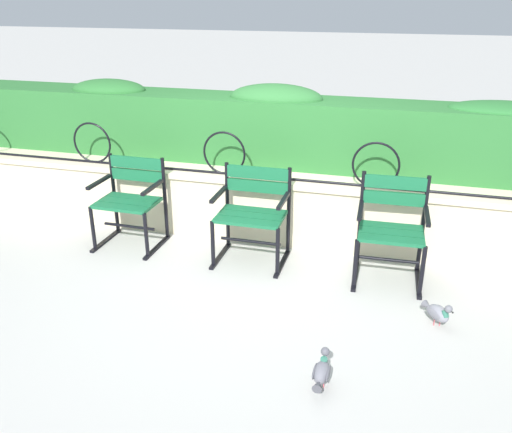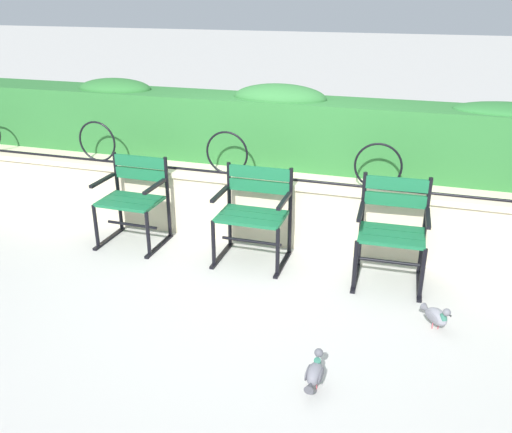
{
  "view_description": "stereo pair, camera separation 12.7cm",
  "coord_description": "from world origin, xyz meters",
  "px_view_note": "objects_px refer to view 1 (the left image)",
  "views": [
    {
      "loc": [
        1.09,
        -3.77,
        2.27
      ],
      "look_at": [
        0.0,
        0.15,
        0.55
      ],
      "focal_mm": 37.53,
      "sensor_mm": 36.0,
      "label": 1
    },
    {
      "loc": [
        1.21,
        -3.74,
        2.27
      ],
      "look_at": [
        0.0,
        0.15,
        0.55
      ],
      "focal_mm": 37.53,
      "sensor_mm": 36.0,
      "label": 2
    }
  ],
  "objects_px": {
    "park_chair_left": "(131,198)",
    "park_chair_right": "(391,227)",
    "pigeon_near_chairs": "(322,372)",
    "park_chair_centre": "(253,211)",
    "pigeon_far_side": "(438,312)"
  },
  "relations": [
    {
      "from": "park_chair_left",
      "to": "park_chair_right",
      "type": "bearing_deg",
      "value": -1.07
    },
    {
      "from": "park_chair_left",
      "to": "park_chair_centre",
      "type": "distance_m",
      "value": 1.21
    },
    {
      "from": "park_chair_centre",
      "to": "park_chair_left",
      "type": "bearing_deg",
      "value": 179.57
    },
    {
      "from": "park_chair_left",
      "to": "park_chair_right",
      "type": "height_order",
      "value": "park_chair_right"
    },
    {
      "from": "park_chair_centre",
      "to": "park_chair_right",
      "type": "relative_size",
      "value": 0.96
    },
    {
      "from": "park_chair_left",
      "to": "park_chair_centre",
      "type": "bearing_deg",
      "value": -0.43
    },
    {
      "from": "park_chair_right",
      "to": "pigeon_far_side",
      "type": "xyz_separation_m",
      "value": [
        0.39,
        -0.66,
        -0.35
      ]
    },
    {
      "from": "park_chair_centre",
      "to": "park_chair_right",
      "type": "xyz_separation_m",
      "value": [
        1.21,
        -0.04,
        0.0
      ]
    },
    {
      "from": "park_chair_right",
      "to": "pigeon_near_chairs",
      "type": "xyz_separation_m",
      "value": [
        -0.32,
        -1.54,
        -0.35
      ]
    },
    {
      "from": "park_chair_centre",
      "to": "park_chair_right",
      "type": "bearing_deg",
      "value": -1.7
    },
    {
      "from": "park_chair_left",
      "to": "park_chair_right",
      "type": "distance_m",
      "value": 2.41
    },
    {
      "from": "pigeon_far_side",
      "to": "park_chair_centre",
      "type": "bearing_deg",
      "value": 156.61
    },
    {
      "from": "park_chair_centre",
      "to": "pigeon_far_side",
      "type": "distance_m",
      "value": 1.77
    },
    {
      "from": "pigeon_near_chairs",
      "to": "pigeon_far_side",
      "type": "height_order",
      "value": "same"
    },
    {
      "from": "park_chair_centre",
      "to": "pigeon_near_chairs",
      "type": "distance_m",
      "value": 1.84
    }
  ]
}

